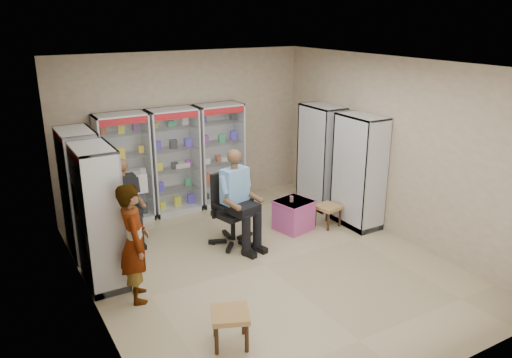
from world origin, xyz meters
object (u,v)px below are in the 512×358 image
cabinet_left_near (99,217)px  cabinet_right_far (321,157)px  cabinet_back_left (124,169)px  standing_man (134,243)px  cabinet_right_near (359,172)px  woven_stool_a (328,216)px  cabinet_back_right (220,155)px  cabinet_left_far (82,193)px  office_chair (233,210)px  wooden_chair (124,212)px  cabinet_back_mid (174,161)px  seated_shopkeeper (234,201)px  pink_trunk (294,215)px  woven_stool_b (230,328)px

cabinet_left_near → cabinet_right_far: bearing=101.4°
cabinet_back_left → standing_man: bearing=-103.7°
cabinet_right_near → cabinet_left_near: bearing=87.4°
cabinet_right_near → woven_stool_a: bearing=68.6°
cabinet_back_right → standing_man: cabinet_back_right is taller
standing_man → cabinet_back_left: bearing=-2.8°
cabinet_left_far → office_chair: size_ratio=1.66×
cabinet_right_near → office_chair: 2.37m
wooden_chair → cabinet_back_mid: bearing=31.3°
cabinet_back_mid → office_chair: cabinet_back_mid is taller
cabinet_left_far → cabinet_back_mid: bearing=116.3°
seated_shopkeeper → cabinet_left_near: bearing=170.3°
woven_stool_a → cabinet_right_far: bearing=61.4°
wooden_chair → woven_stool_a: 3.55m
cabinet_right_far → cabinet_left_near: (-4.46, -0.90, 0.00)m
cabinet_back_left → cabinet_back_right: 1.90m
cabinet_back_right → wooden_chair: cabinet_back_right is taller
cabinet_left_far → cabinet_right_far: bearing=87.4°
cabinet_back_mid → cabinet_left_near: same height
cabinet_left_far → cabinet_left_near: (0.00, -1.10, 0.00)m
cabinet_left_far → cabinet_right_near: bearing=73.7°
cabinet_right_near → wooden_chair: 4.10m
seated_shopkeeper → pink_trunk: seated_shopkeeper is taller
pink_trunk → cabinet_back_right: bearing=105.7°
cabinet_left_far → pink_trunk: bearing=74.6°
cabinet_back_mid → cabinet_right_far: same height
wooden_chair → standing_man: standing_man is taller
cabinet_left_near → woven_stool_b: cabinet_left_near is taller
cabinet_back_right → wooden_chair: size_ratio=2.13×
cabinet_right_near → pink_trunk: cabinet_right_near is taller
cabinet_right_far → standing_man: cabinet_right_far is taller
cabinet_right_near → woven_stool_b: cabinet_right_near is taller
cabinet_back_left → cabinet_right_near: size_ratio=1.00×
cabinet_left_far → seated_shopkeeper: size_ratio=1.30×
cabinet_left_far → woven_stool_b: 3.46m
pink_trunk → standing_man: standing_man is taller
woven_stool_a → woven_stool_b: 3.74m
cabinet_left_far → woven_stool_a: size_ratio=5.14×
wooden_chair → woven_stool_b: bearing=-86.3°
seated_shopkeeper → cabinet_right_far: bearing=4.0°
cabinet_back_right → standing_man: (-2.55, -2.67, -0.19)m
cabinet_right_far → cabinet_back_left: bearing=72.2°
cabinet_left_far → woven_stool_b: cabinet_left_far is taller
wooden_chair → woven_stool_a: bearing=-21.7°
cabinet_back_left → cabinet_back_right: (1.90, 0.00, 0.00)m
woven_stool_a → wooden_chair: bearing=158.3°
woven_stool_a → cabinet_right_near: bearing=-21.4°
cabinet_left_far → cabinet_left_near: size_ratio=1.00×
cabinet_right_near → cabinet_left_far: bearing=73.7°
cabinet_back_left → office_chair: (1.23, -1.82, -0.40)m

